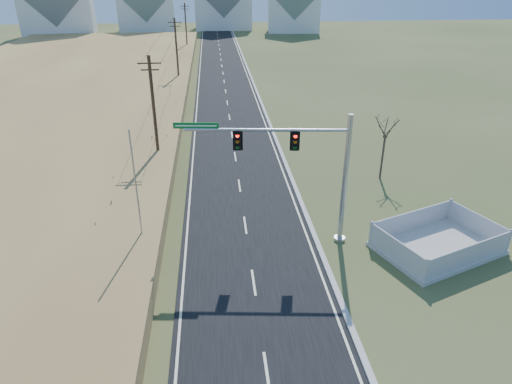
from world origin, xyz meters
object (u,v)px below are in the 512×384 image
traffic_signal_mast (312,168)px  fence_enclosure (437,245)px  bare_tree (386,126)px  open_sign (375,236)px  flagpole (139,207)px

traffic_signal_mast → fence_enclosure: bearing=-7.3°
bare_tree → open_sign: bearing=-110.9°
fence_enclosure → bare_tree: bearing=67.6°
traffic_signal_mast → fence_enclosure: 8.78m
open_sign → bare_tree: size_ratio=0.12×
traffic_signal_mast → fence_enclosure: traffic_signal_mast is taller
open_sign → flagpole: (-13.86, 0.16, 2.65)m
open_sign → bare_tree: (3.44, 9.02, 3.94)m
open_sign → flagpole: size_ratio=0.08×
traffic_signal_mast → open_sign: (4.04, -0.50, -4.46)m
traffic_signal_mast → flagpole: 9.98m
traffic_signal_mast → flagpole: bearing=-171.6°
flagpole → bare_tree: size_ratio=1.41×
open_sign → flagpole: bearing=-164.6°
flagpole → bare_tree: 19.48m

